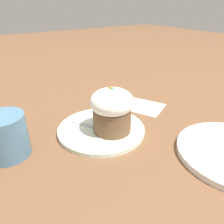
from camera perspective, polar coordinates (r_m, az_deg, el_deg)
name	(u,v)px	position (r m, az deg, el deg)	size (l,w,h in m)	color
ground_plane	(101,131)	(0.56, -2.80, -5.00)	(4.00, 4.00, 0.00)	brown
dessert_plate	(101,129)	(0.56, -2.81, -4.53)	(0.22, 0.22, 0.01)	silver
carrot_cake	(112,109)	(0.52, 0.00, 0.67)	(0.10, 0.10, 0.11)	brown
spoon	(101,129)	(0.54, -3.01, -4.33)	(0.13, 0.08, 0.01)	#B7B7BC
coffee_cup	(5,136)	(0.51, -26.11, -5.55)	(0.12, 0.09, 0.09)	teal
paper_napkin	(143,106)	(0.69, 8.17, 1.46)	(0.15, 0.14, 0.00)	white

